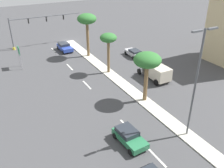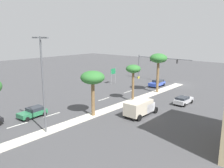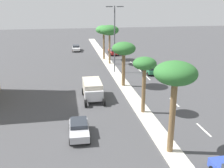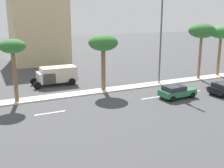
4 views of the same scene
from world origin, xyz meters
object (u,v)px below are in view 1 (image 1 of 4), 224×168
at_px(palm_tree_front, 87,20).
at_px(palm_tree_left, 108,40).
at_px(directional_road_sign, 19,53).
at_px(box_truck, 155,71).
at_px(sedan_green_right, 129,136).
at_px(street_lamp_left, 196,79).
at_px(palm_tree_near, 147,61).
at_px(sedan_blue_far, 65,47).
at_px(traffic_signal_gantry, 30,27).
at_px(sedan_silver_near, 134,53).

xyz_separation_m(palm_tree_front, palm_tree_left, (0.07, 8.16, -1.20)).
height_order(directional_road_sign, box_truck, directional_road_sign).
bearing_deg(palm_tree_front, sedan_green_right, 75.86).
bearing_deg(directional_road_sign, sedan_green_right, 103.85).
height_order(palm_tree_front, palm_tree_left, palm_tree_front).
bearing_deg(directional_road_sign, street_lamp_left, 114.54).
bearing_deg(palm_tree_near, directional_road_sign, -56.76).
height_order(palm_tree_front, sedan_blue_far, palm_tree_front).
height_order(traffic_signal_gantry, box_truck, traffic_signal_gantry).
bearing_deg(sedan_green_right, palm_tree_front, -104.14).
distance_m(traffic_signal_gantry, palm_tree_near, 29.27).
relative_size(traffic_signal_gantry, palm_tree_left, 2.30).
bearing_deg(sedan_blue_far, palm_tree_left, 102.09).
bearing_deg(sedan_silver_near, palm_tree_left, 28.89).
relative_size(street_lamp_left, sedan_silver_near, 2.78).
height_order(street_lamp_left, box_truck, street_lamp_left).
distance_m(palm_tree_left, sedan_green_right, 17.31).
relative_size(street_lamp_left, box_truck, 2.01).
height_order(sedan_blue_far, sedan_green_right, sedan_blue_far).
relative_size(traffic_signal_gantry, box_truck, 2.62).
xyz_separation_m(sedan_silver_near, box_truck, (2.27, 9.35, 0.54)).
relative_size(directional_road_sign, street_lamp_left, 0.33).
bearing_deg(street_lamp_left, traffic_signal_gantry, -77.74).
bearing_deg(box_truck, palm_tree_front, -69.47).
relative_size(traffic_signal_gantry, sedan_blue_far, 3.33).
bearing_deg(traffic_signal_gantry, palm_tree_left, 112.89).
bearing_deg(traffic_signal_gantry, sedan_silver_near, 136.55).
bearing_deg(palm_tree_front, directional_road_sign, -1.98).
xyz_separation_m(directional_road_sign, sedan_blue_far, (-9.05, -4.55, -1.87)).
relative_size(sedan_green_right, box_truck, 0.73).
bearing_deg(street_lamp_left, sedan_green_right, -17.29).
distance_m(directional_road_sign, sedan_blue_far, 10.30).
bearing_deg(sedan_blue_far, traffic_signal_gantry, -46.88).
xyz_separation_m(traffic_signal_gantry, sedan_blue_far, (-4.97, 5.31, -3.27)).
bearing_deg(directional_road_sign, sedan_silver_near, 166.83).
distance_m(sedan_silver_near, box_truck, 9.63).
distance_m(palm_tree_front, sedan_green_right, 25.19).
xyz_separation_m(sedan_blue_far, sedan_green_right, (3.10, 28.71, -0.04)).
height_order(traffic_signal_gantry, palm_tree_front, palm_tree_front).
xyz_separation_m(palm_tree_front, palm_tree_near, (-0.05, 17.88, -1.20)).
bearing_deg(palm_tree_near, sedan_silver_near, -117.74).
relative_size(directional_road_sign, palm_tree_near, 0.57).
distance_m(sedan_blue_far, sedan_green_right, 28.87).
bearing_deg(directional_road_sign, sedan_blue_far, -153.33).
relative_size(directional_road_sign, box_truck, 0.66).
relative_size(street_lamp_left, sedan_blue_far, 2.55).
bearing_deg(palm_tree_left, directional_road_sign, -35.86).
bearing_deg(sedan_green_right, sedan_blue_far, -96.15).
bearing_deg(street_lamp_left, sedan_silver_near, -108.92).
bearing_deg(sedan_blue_far, palm_tree_front, 120.19).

